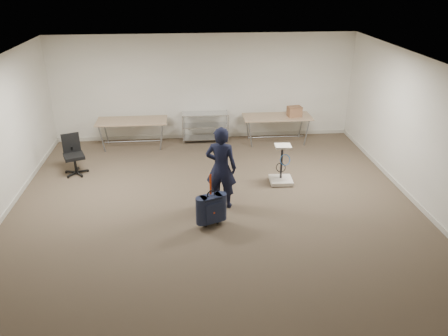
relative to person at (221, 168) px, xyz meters
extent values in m
plane|color=#413327|center=(-0.13, -0.62, -0.82)|extent=(9.00, 9.00, 0.00)
plane|color=beige|center=(-0.13, 3.88, 0.58)|extent=(8.00, 0.00, 8.00)
plane|color=beige|center=(3.87, -0.62, 0.58)|extent=(0.00, 9.00, 9.00)
plane|color=silver|center=(-0.13, -0.62, 1.98)|extent=(8.00, 8.00, 0.00)
cube|color=beige|center=(-0.13, 3.87, -0.77)|extent=(8.00, 0.02, 0.10)
cube|color=beige|center=(3.86, -0.62, -0.77)|extent=(0.02, 9.00, 0.10)
cube|color=#987A5D|center=(-2.03, 3.33, -0.11)|extent=(1.80, 0.75, 0.03)
cylinder|color=gray|center=(-2.03, 3.33, -0.67)|extent=(1.50, 0.02, 0.02)
cylinder|color=gray|center=(-2.78, 3.03, -0.48)|extent=(0.13, 0.04, 0.69)
cylinder|color=gray|center=(-1.28, 3.03, -0.48)|extent=(0.13, 0.04, 0.69)
cylinder|color=gray|center=(-2.78, 3.63, -0.48)|extent=(0.13, 0.04, 0.69)
cylinder|color=gray|center=(-1.28, 3.63, -0.48)|extent=(0.13, 0.04, 0.69)
cube|color=#987A5D|center=(1.77, 3.33, -0.11)|extent=(1.80, 0.75, 0.03)
cylinder|color=gray|center=(1.77, 3.33, -0.67)|extent=(1.50, 0.02, 0.02)
cylinder|color=gray|center=(1.02, 3.03, -0.48)|extent=(0.13, 0.04, 0.69)
cylinder|color=gray|center=(2.52, 3.03, -0.48)|extent=(0.13, 0.04, 0.69)
cylinder|color=gray|center=(1.02, 3.63, -0.48)|extent=(0.13, 0.04, 0.69)
cylinder|color=gray|center=(2.52, 3.63, -0.48)|extent=(0.13, 0.04, 0.69)
cylinder|color=silver|center=(-0.73, 3.36, -0.42)|extent=(0.02, 0.02, 0.80)
cylinder|color=silver|center=(0.47, 3.36, -0.42)|extent=(0.02, 0.02, 0.80)
cylinder|color=silver|center=(-0.73, 3.81, -0.42)|extent=(0.02, 0.02, 0.80)
cylinder|color=silver|center=(0.47, 3.81, -0.42)|extent=(0.02, 0.02, 0.80)
cube|color=silver|center=(-0.13, 3.58, -0.72)|extent=(1.20, 0.45, 0.02)
cube|color=silver|center=(-0.13, 3.58, -0.37)|extent=(1.20, 0.45, 0.02)
cube|color=silver|center=(-0.13, 3.58, -0.04)|extent=(1.20, 0.45, 0.01)
imported|color=black|center=(0.00, 0.00, 0.00)|extent=(0.69, 0.54, 1.65)
cube|color=#161D31|center=(-0.24, -0.73, -0.47)|extent=(0.43, 0.34, 0.52)
cube|color=black|center=(-0.25, -0.71, -0.74)|extent=(0.37, 0.26, 0.03)
cylinder|color=black|center=(-0.35, -0.77, -0.79)|extent=(0.05, 0.07, 0.07)
cylinder|color=black|center=(-0.13, -0.68, -0.79)|extent=(0.05, 0.07, 0.07)
torus|color=black|center=(-0.24, -0.73, -0.18)|extent=(0.16, 0.08, 0.16)
cube|color=#E13D0B|center=(-0.25, -0.71, 0.01)|extent=(0.03, 0.02, 0.40)
cylinder|color=black|center=(-3.18, 1.76, -0.78)|extent=(0.55, 0.55, 0.08)
cylinder|color=black|center=(-3.18, 1.76, -0.59)|extent=(0.06, 0.06, 0.37)
cube|color=black|center=(-3.18, 1.76, -0.39)|extent=(0.55, 0.55, 0.07)
cube|color=black|center=(-3.26, 1.95, -0.13)|extent=(0.38, 0.19, 0.44)
cube|color=beige|center=(1.39, 0.89, -0.77)|extent=(0.50, 0.50, 0.08)
cylinder|color=black|center=(1.20, 0.70, -0.80)|extent=(0.06, 0.06, 0.04)
cylinder|color=black|center=(1.39, 0.94, -0.34)|extent=(0.05, 0.05, 0.77)
cube|color=beige|center=(1.39, 0.89, 0.04)|extent=(0.35, 0.30, 0.04)
torus|color=blue|center=(1.44, 0.81, -0.25)|extent=(0.25, 0.11, 0.24)
cube|color=olive|center=(2.21, 3.28, 0.04)|extent=(0.38, 0.31, 0.26)
camera|label=1|loc=(-0.62, -7.55, 3.48)|focal=35.00mm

